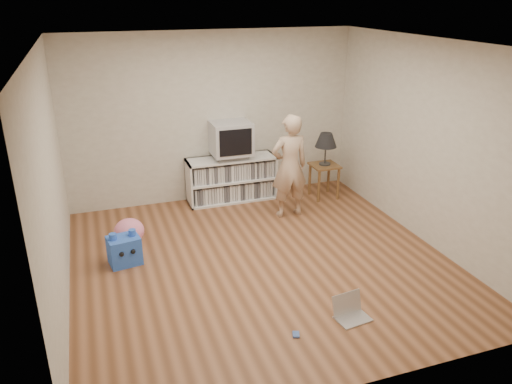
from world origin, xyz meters
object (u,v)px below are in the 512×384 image
object	(u,v)px
person	(289,166)
laptop	(350,311)
dvd_deck	(231,156)
plush_blue	(124,250)
side_table	(324,172)
table_lamp	(326,141)
plush_pink	(129,231)
media_unit	(231,179)
crt_tv	(231,138)

from	to	relation	value
person	laptop	distance (m)	2.66
dvd_deck	plush_blue	xyz separation A→B (m)	(-1.81, -1.52, -0.55)
person	side_table	bearing A→B (deg)	-150.21
table_lamp	plush_pink	bearing A→B (deg)	-168.94
table_lamp	laptop	world-z (taller)	table_lamp
plush_blue	plush_pink	size ratio (longest dim) A/B	1.09
table_lamp	plush_pink	xyz separation A→B (m)	(-3.14, -0.61, -0.77)
person	plush_blue	size ratio (longest dim) A/B	3.55
media_unit	person	world-z (taller)	person
laptop	plush_blue	bearing A→B (deg)	130.69
person	laptop	world-z (taller)	person
plush_pink	laptop	bearing A→B (deg)	-50.66
plush_pink	table_lamp	bearing A→B (deg)	11.06
media_unit	table_lamp	world-z (taller)	table_lamp
crt_tv	plush_blue	xyz separation A→B (m)	(-1.81, -1.52, -0.84)
person	media_unit	bearing A→B (deg)	-54.67
laptop	dvd_deck	bearing A→B (deg)	87.02
media_unit	side_table	xyz separation A→B (m)	(1.44, -0.39, 0.07)
dvd_deck	plush_blue	size ratio (longest dim) A/B	1.04
plush_blue	plush_pink	bearing A→B (deg)	69.01
media_unit	table_lamp	size ratio (longest dim) A/B	2.72
crt_tv	person	world-z (taller)	person
person	laptop	bearing A→B (deg)	81.17
side_table	person	distance (m)	1.00
media_unit	person	bearing A→B (deg)	-53.97
media_unit	plush_pink	world-z (taller)	media_unit
side_table	table_lamp	world-z (taller)	table_lamp
media_unit	laptop	distance (m)	3.42
crt_tv	side_table	bearing A→B (deg)	-14.31
table_lamp	person	distance (m)	0.96
table_lamp	person	xyz separation A→B (m)	(-0.81, -0.48, -0.18)
media_unit	dvd_deck	world-z (taller)	dvd_deck
side_table	person	bearing A→B (deg)	-149.52
plush_blue	person	bearing A→B (deg)	5.96
media_unit	plush_pink	distance (m)	1.98
table_lamp	laptop	size ratio (longest dim) A/B	1.38
dvd_deck	side_table	world-z (taller)	dvd_deck
crt_tv	plush_blue	distance (m)	2.51
dvd_deck	table_lamp	xyz separation A→B (m)	(1.44, -0.37, 0.21)
side_table	media_unit	bearing A→B (deg)	164.98
crt_tv	table_lamp	size ratio (longest dim) A/B	1.17
plush_pink	media_unit	bearing A→B (deg)	30.42
plush_pink	plush_blue	bearing A→B (deg)	-101.45
crt_tv	plush_pink	size ratio (longest dim) A/B	1.52
side_table	laptop	bearing A→B (deg)	-111.27
media_unit	person	xyz separation A→B (m)	(0.63, -0.86, 0.41)
dvd_deck	plush_blue	world-z (taller)	dvd_deck
person	dvd_deck	bearing A→B (deg)	-54.17
media_unit	table_lamp	distance (m)	1.60
media_unit	side_table	distance (m)	1.49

